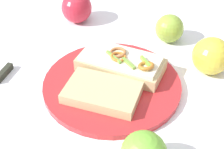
{
  "coord_description": "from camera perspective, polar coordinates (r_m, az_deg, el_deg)",
  "views": [
    {
      "loc": [
        0.47,
        -0.2,
        0.45
      ],
      "look_at": [
        0.0,
        0.0,
        0.03
      ],
      "focal_mm": 52.79,
      "sensor_mm": 36.0,
      "label": 1
    }
  ],
  "objects": [
    {
      "name": "plate",
      "position": [
        0.68,
        0.0,
        -1.72
      ],
      "size": [
        0.28,
        0.28,
        0.01
      ],
      "primitive_type": "cylinder",
      "color": "red",
      "rests_on": "ground_plane"
    },
    {
      "name": "ground_plane",
      "position": [
        0.68,
        0.0,
        -2.12
      ],
      "size": [
        2.0,
        2.0,
        0.0
      ],
      "primitive_type": "plane",
      "color": "white",
      "rests_on": "ground"
    },
    {
      "name": "apple_4",
      "position": [
        0.88,
        -6.14,
        11.43
      ],
      "size": [
        0.11,
        0.11,
        0.08
      ],
      "primitive_type": "sphere",
      "rotation": [
        0.0,
        0.0,
        2.35
      ],
      "color": "#B92233",
      "rests_on": "ground_plane"
    },
    {
      "name": "knife",
      "position": [
        0.73,
        -18.77,
        -0.48
      ],
      "size": [
        0.1,
        0.09,
        0.01
      ],
      "rotation": [
        0.0,
        0.0,
        5.57
      ],
      "color": "silver",
      "rests_on": "ground_plane"
    },
    {
      "name": "sandwich",
      "position": [
        0.69,
        1.58,
        2.01
      ],
      "size": [
        0.19,
        0.18,
        0.05
      ],
      "rotation": [
        0.0,
        0.0,
        0.75
      ],
      "color": "tan",
      "rests_on": "plate"
    },
    {
      "name": "bread_slice_side",
      "position": [
        0.64,
        -1.66,
        -3.05
      ],
      "size": [
        0.16,
        0.17,
        0.02
      ],
      "primitive_type": "cube",
      "rotation": [
        0.0,
        0.0,
        0.84
      ],
      "color": "tan",
      "rests_on": "plate"
    },
    {
      "name": "apple_5",
      "position": [
        0.81,
        9.92,
        7.86
      ],
      "size": [
        0.09,
        0.09,
        0.07
      ],
      "primitive_type": "sphere",
      "rotation": [
        0.0,
        0.0,
        2.56
      ],
      "color": "#88A738",
      "rests_on": "ground_plane"
    },
    {
      "name": "apple_3",
      "position": [
        0.73,
        16.8,
        3.11
      ],
      "size": [
        0.1,
        0.1,
        0.08
      ],
      "primitive_type": "sphere",
      "rotation": [
        0.0,
        0.0,
        5.0
      ],
      "color": "gold",
      "rests_on": "ground_plane"
    }
  ]
}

